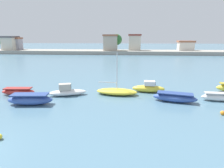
{
  "coord_description": "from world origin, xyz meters",
  "views": [
    {
      "loc": [
        10.35,
        -9.28,
        7.09
      ],
      "look_at": [
        8.43,
        14.64,
        1.07
      ],
      "focal_mm": 30.36,
      "sensor_mm": 36.0,
      "label": 1
    }
  ],
  "objects_px": {
    "moored_boat_3": "(30,99)",
    "moored_boat_4": "(67,92)",
    "moored_boat_8": "(218,97)",
    "moored_boat_7": "(175,97)",
    "mooring_buoy_4": "(223,113)",
    "moored_boat_2": "(18,91)",
    "moored_boat_6": "(149,88)",
    "moored_boat_5": "(117,91)"
  },
  "relations": [
    {
      "from": "moored_boat_3",
      "to": "moored_boat_4",
      "type": "height_order",
      "value": "moored_boat_4"
    },
    {
      "from": "moored_boat_8",
      "to": "moored_boat_7",
      "type": "bearing_deg",
      "value": -167.43
    },
    {
      "from": "mooring_buoy_4",
      "to": "moored_boat_3",
      "type": "bearing_deg",
      "value": 176.25
    },
    {
      "from": "moored_boat_8",
      "to": "mooring_buoy_4",
      "type": "distance_m",
      "value": 4.37
    },
    {
      "from": "moored_boat_3",
      "to": "mooring_buoy_4",
      "type": "relative_size",
      "value": 12.08
    },
    {
      "from": "moored_boat_7",
      "to": "mooring_buoy_4",
      "type": "relative_size",
      "value": 12.27
    },
    {
      "from": "moored_boat_2",
      "to": "moored_boat_7",
      "type": "relative_size",
      "value": 0.84
    },
    {
      "from": "moored_boat_4",
      "to": "moored_boat_8",
      "type": "distance_m",
      "value": 17.69
    },
    {
      "from": "moored_boat_6",
      "to": "moored_boat_2",
      "type": "bearing_deg",
      "value": -167.77
    },
    {
      "from": "moored_boat_4",
      "to": "moored_boat_6",
      "type": "xyz_separation_m",
      "value": [
        10.2,
        2.32,
        0.07
      ]
    },
    {
      "from": "moored_boat_2",
      "to": "moored_boat_8",
      "type": "relative_size",
      "value": 1.13
    },
    {
      "from": "moored_boat_2",
      "to": "mooring_buoy_4",
      "type": "distance_m",
      "value": 22.93
    },
    {
      "from": "moored_boat_6",
      "to": "moored_boat_8",
      "type": "height_order",
      "value": "moored_boat_6"
    },
    {
      "from": "moored_boat_4",
      "to": "moored_boat_8",
      "type": "xyz_separation_m",
      "value": [
        17.68,
        -0.6,
        -0.04
      ]
    },
    {
      "from": "moored_boat_8",
      "to": "mooring_buoy_4",
      "type": "bearing_deg",
      "value": -104.32
    },
    {
      "from": "moored_boat_8",
      "to": "moored_boat_5",
      "type": "bearing_deg",
      "value": 177.1
    },
    {
      "from": "mooring_buoy_4",
      "to": "moored_boat_2",
      "type": "bearing_deg",
      "value": 168.64
    },
    {
      "from": "moored_boat_7",
      "to": "mooring_buoy_4",
      "type": "xyz_separation_m",
      "value": [
        3.58,
        -3.41,
        -0.3
      ]
    },
    {
      "from": "moored_boat_2",
      "to": "moored_boat_5",
      "type": "bearing_deg",
      "value": 0.85
    },
    {
      "from": "moored_boat_4",
      "to": "moored_boat_8",
      "type": "height_order",
      "value": "moored_boat_4"
    },
    {
      "from": "moored_boat_4",
      "to": "moored_boat_6",
      "type": "height_order",
      "value": "moored_boat_4"
    },
    {
      "from": "moored_boat_3",
      "to": "moored_boat_6",
      "type": "relative_size",
      "value": 1.15
    },
    {
      "from": "moored_boat_2",
      "to": "moored_boat_7",
      "type": "xyz_separation_m",
      "value": [
        18.9,
        -1.11,
        0.07
      ]
    },
    {
      "from": "moored_boat_6",
      "to": "moored_boat_7",
      "type": "height_order",
      "value": "moored_boat_6"
    },
    {
      "from": "moored_boat_3",
      "to": "moored_boat_7",
      "type": "xyz_separation_m",
      "value": [
        15.62,
        2.15,
        -0.07
      ]
    },
    {
      "from": "moored_boat_4",
      "to": "moored_boat_8",
      "type": "bearing_deg",
      "value": -19.25
    },
    {
      "from": "moored_boat_6",
      "to": "moored_boat_4",
      "type": "bearing_deg",
      "value": -163.74
    },
    {
      "from": "moored_boat_5",
      "to": "moored_boat_7",
      "type": "relative_size",
      "value": 1.07
    },
    {
      "from": "moored_boat_5",
      "to": "moored_boat_7",
      "type": "distance_m",
      "value": 6.95
    },
    {
      "from": "moored_boat_4",
      "to": "moored_boat_3",
      "type": "bearing_deg",
      "value": -147.48
    },
    {
      "from": "moored_boat_2",
      "to": "moored_boat_6",
      "type": "bearing_deg",
      "value": 4.59
    },
    {
      "from": "moored_boat_7",
      "to": "moored_boat_8",
      "type": "xyz_separation_m",
      "value": [
        4.98,
        0.72,
        -0.05
      ]
    },
    {
      "from": "moored_boat_3",
      "to": "moored_boat_6",
      "type": "xyz_separation_m",
      "value": [
        13.13,
        5.78,
        -0.01
      ]
    },
    {
      "from": "moored_boat_2",
      "to": "moored_boat_3",
      "type": "distance_m",
      "value": 4.62
    },
    {
      "from": "moored_boat_2",
      "to": "moored_boat_5",
      "type": "relative_size",
      "value": 0.79
    },
    {
      "from": "moored_boat_6",
      "to": "moored_boat_5",
      "type": "bearing_deg",
      "value": -157.1
    },
    {
      "from": "moored_boat_4",
      "to": "moored_boat_2",
      "type": "bearing_deg",
      "value": 164.62
    },
    {
      "from": "moored_boat_3",
      "to": "moored_boat_6",
      "type": "distance_m",
      "value": 14.34
    },
    {
      "from": "moored_boat_7",
      "to": "moored_boat_5",
      "type": "bearing_deg",
      "value": 174.72
    },
    {
      "from": "moored_boat_5",
      "to": "moored_boat_8",
      "type": "height_order",
      "value": "moored_boat_5"
    },
    {
      "from": "moored_boat_3",
      "to": "moored_boat_5",
      "type": "bearing_deg",
      "value": 20.36
    },
    {
      "from": "moored_boat_8",
      "to": "mooring_buoy_4",
      "type": "relative_size",
      "value": 9.1
    }
  ]
}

